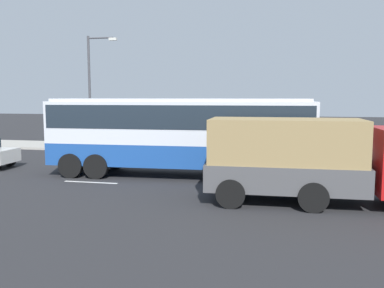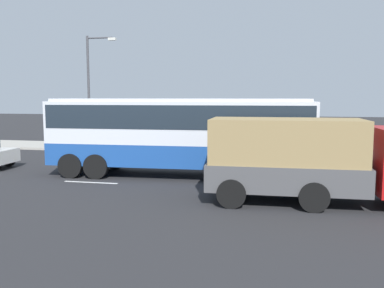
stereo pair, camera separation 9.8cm
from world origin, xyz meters
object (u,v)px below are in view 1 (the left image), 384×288
coach_bus (179,128)px  cargo_truck (314,158)px  pedestrian_near_curb (341,136)px  street_lamp (92,85)px

coach_bus → cargo_truck: (5.59, -3.76, -0.61)m
cargo_truck → pedestrian_near_curb: cargo_truck is taller
coach_bus → cargo_truck: coach_bus is taller
cargo_truck → pedestrian_near_curb: (2.65, 12.90, -0.41)m
cargo_truck → street_lamp: (-13.28, 11.09, 2.83)m
cargo_truck → street_lamp: 17.53m
pedestrian_near_curb → cargo_truck: bearing=44.2°
pedestrian_near_curb → street_lamp: bearing=-27.8°
cargo_truck → pedestrian_near_curb: 13.18m
coach_bus → pedestrian_near_curb: coach_bus is taller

